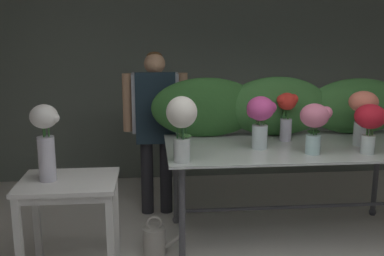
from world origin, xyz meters
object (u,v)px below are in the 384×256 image
(side_table_white, at_px, (69,194))
(vase_ivory_snapdragons, at_px, (182,122))
(florist, at_px, (156,116))
(vase_rosy_freesia, at_px, (315,122))
(display_table_glass, at_px, (293,158))
(vase_crimson_tulips, at_px, (370,122))
(vase_scarlet_hydrangea, at_px, (287,112))
(vase_fuchsia_roses, at_px, (260,117))
(vase_coral_ranunculus, at_px, (363,112))
(vase_white_roses_tall, at_px, (46,139))
(watering_can, at_px, (155,241))

(side_table_white, distance_m, vase_ivory_snapdragons, 0.97)
(florist, xyz_separation_m, vase_rosy_freesia, (1.22, -0.94, 0.11))
(display_table_glass, relative_size, vase_crimson_tulips, 5.48)
(vase_scarlet_hydrangea, distance_m, vase_ivory_snapdragons, 1.10)
(display_table_glass, xyz_separation_m, vase_fuchsia_roses, (-0.31, -0.06, 0.37))
(florist, bearing_deg, vase_scarlet_hydrangea, -24.30)
(vase_ivory_snapdragons, bearing_deg, side_table_white, -178.62)
(vase_scarlet_hydrangea, bearing_deg, vase_crimson_tulips, -42.25)
(vase_coral_ranunculus, relative_size, vase_fuchsia_roses, 1.06)
(display_table_glass, distance_m, vase_white_roses_tall, 1.99)
(vase_coral_ranunculus, relative_size, vase_rosy_freesia, 1.15)
(display_table_glass, bearing_deg, vase_ivory_snapdragons, -158.70)
(vase_rosy_freesia, bearing_deg, side_table_white, -175.79)
(vase_scarlet_hydrangea, bearing_deg, vase_white_roses_tall, -163.37)
(watering_can, bearing_deg, vase_coral_ranunculus, 5.71)
(vase_crimson_tulips, xyz_separation_m, vase_rosy_freesia, (-0.42, 0.04, -0.00))
(florist, xyz_separation_m, vase_coral_ranunculus, (1.71, -0.71, 0.14))
(vase_scarlet_hydrangea, xyz_separation_m, vase_crimson_tulips, (0.52, -0.47, -0.00))
(vase_coral_ranunculus, height_order, vase_rosy_freesia, vase_coral_ranunculus)
(display_table_glass, xyz_separation_m, vase_ivory_snapdragons, (-0.97, -0.38, 0.41))
(vase_ivory_snapdragons, distance_m, vase_fuchsia_roses, 0.73)
(side_table_white, height_order, florist, florist)
(vase_white_roses_tall, distance_m, watering_can, 1.19)
(florist, xyz_separation_m, vase_white_roses_tall, (-0.78, -1.08, 0.05))
(vase_rosy_freesia, xyz_separation_m, vase_white_roses_tall, (-2.00, -0.14, -0.06))
(vase_coral_ranunculus, xyz_separation_m, vase_fuchsia_roses, (-0.87, -0.03, -0.02))
(vase_crimson_tulips, bearing_deg, vase_ivory_snapdragons, -176.79)
(display_table_glass, relative_size, watering_can, 6.09)
(vase_scarlet_hydrangea, bearing_deg, florist, 155.70)
(vase_coral_ranunculus, xyz_separation_m, vase_crimson_tulips, (-0.07, -0.26, -0.03))
(side_table_white, xyz_separation_m, vase_fuchsia_roses, (1.48, 0.33, 0.48))
(display_table_glass, bearing_deg, vase_coral_ranunculus, -3.48)
(vase_scarlet_hydrangea, height_order, vase_coral_ranunculus, vase_coral_ranunculus)
(florist, distance_m, vase_ivory_snapdragons, 1.08)
(vase_coral_ranunculus, bearing_deg, vase_fuchsia_roses, -177.99)
(vase_coral_ranunculus, distance_m, vase_ivory_snapdragons, 1.57)
(side_table_white, bearing_deg, vase_white_roses_tall, -179.78)
(side_table_white, relative_size, vase_ivory_snapdragons, 1.50)
(vase_crimson_tulips, bearing_deg, vase_fuchsia_roses, 163.98)
(display_table_glass, bearing_deg, vase_scarlet_hydrangea, 96.63)
(vase_coral_ranunculus, distance_m, vase_white_roses_tall, 2.52)
(vase_coral_ranunculus, height_order, watering_can, vase_coral_ranunculus)
(display_table_glass, height_order, side_table_white, display_table_glass)
(display_table_glass, relative_size, vase_fuchsia_roses, 4.98)
(vase_scarlet_hydrangea, height_order, vase_fuchsia_roses, vase_fuchsia_roses)
(florist, relative_size, vase_rosy_freesia, 4.00)
(vase_coral_ranunculus, bearing_deg, watering_can, -174.29)
(vase_fuchsia_roses, bearing_deg, side_table_white, -167.33)
(display_table_glass, height_order, vase_white_roses_tall, vase_white_roses_tall)
(display_table_glass, height_order, vase_scarlet_hydrangea, vase_scarlet_hydrangea)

